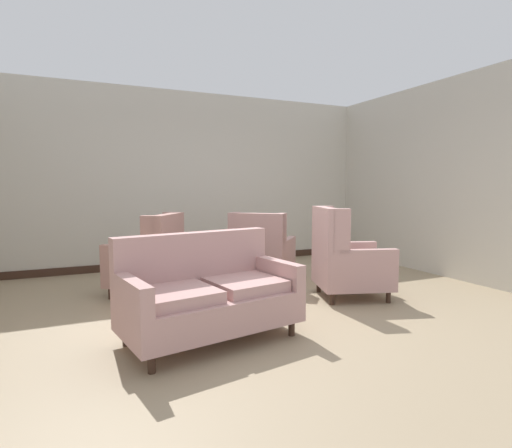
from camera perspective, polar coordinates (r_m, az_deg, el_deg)
The scene contains 10 objects.
ground at distance 4.64m, azimuth 0.92°, elevation -11.80°, with size 9.09×9.09×0.00m, color #9E896B.
wall_back at distance 7.13m, azimuth -8.98°, elevation 6.18°, with size 6.65×0.08×2.96m, color beige.
wall_right at distance 7.08m, azimuth 22.34°, elevation 5.86°, with size 0.08×4.01×2.96m, color beige.
baseboard_back at distance 7.20m, azimuth -8.70°, elevation -5.19°, with size 6.49×0.03×0.12m, color #382319.
coffee_table at distance 4.73m, azimuth -2.26°, elevation -6.86°, with size 0.90×0.90×0.45m.
porcelain_vase at distance 4.63m, azimuth -2.22°, elevation -4.05°, with size 0.19×0.19×0.38m.
settee at distance 3.69m, azimuth -6.75°, elevation -9.88°, with size 1.64×1.04×0.94m.
armchair_near_sideboard at distance 5.90m, azimuth 0.82°, elevation -3.94°, with size 1.18×1.19×1.00m.
armchair_near_window at distance 5.10m, azimuth 12.44°, elevation -5.01°, with size 1.03×0.95×1.12m.
armchair_back_corner at distance 5.28m, azimuth -14.64°, elevation -4.90°, with size 1.06×1.05×1.03m.
Camera 1 is at (-1.89, -4.01, 1.37)m, focal length 28.45 mm.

